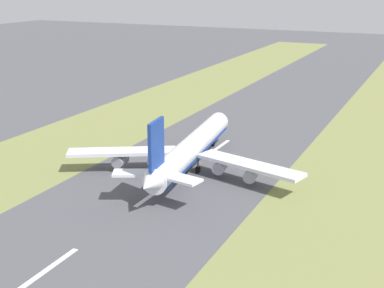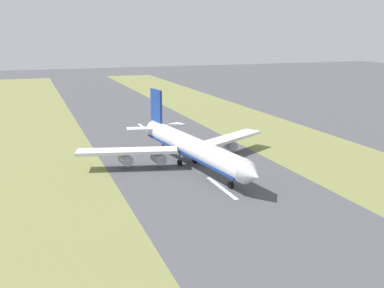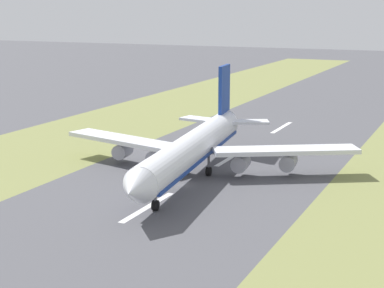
{
  "view_description": "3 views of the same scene",
  "coord_description": "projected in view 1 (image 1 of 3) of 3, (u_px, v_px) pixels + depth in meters",
  "views": [
    {
      "loc": [
        59.85,
        -129.97,
        50.13
      ],
      "look_at": [
        0.7,
        -5.01,
        7.0
      ],
      "focal_mm": 50.0,
      "sensor_mm": 36.0,
      "label": 1
    },
    {
      "loc": [
        44.98,
        114.66,
        38.72
      ],
      "look_at": [
        0.7,
        -5.01,
        7.0
      ],
      "focal_mm": 42.0,
      "sensor_mm": 36.0,
      "label": 2
    },
    {
      "loc": [
        -49.82,
        107.23,
        33.61
      ],
      "look_at": [
        0.7,
        -5.01,
        7.0
      ],
      "focal_mm": 60.0,
      "sensor_mm": 36.0,
      "label": 3
    }
  ],
  "objects": [
    {
      "name": "ground_plane",
      "position": [
        197.0,
        162.0,
        151.52
      ],
      "size": [
        800.0,
        800.0,
        0.0
      ],
      "primitive_type": "plane",
      "color": "#4C4C51"
    },
    {
      "name": "grass_median_west",
      "position": [
        69.0,
        142.0,
        169.9
      ],
      "size": [
        40.0,
        600.0,
        0.01
      ],
      "primitive_type": "cube",
      "color": "olive",
      "rests_on": "ground"
    },
    {
      "name": "grass_median_east",
      "position": [
        361.0,
        188.0,
        133.14
      ],
      "size": [
        40.0,
        600.0,
        0.01
      ],
      "primitive_type": "cube",
      "color": "olive",
      "rests_on": "ground"
    },
    {
      "name": "centreline_dash_near",
      "position": [
        45.0,
        271.0,
        95.42
      ],
      "size": [
        1.2,
        18.0,
        0.01
      ],
      "primitive_type": "cube",
      "color": "silver",
      "rests_on": "ground"
    },
    {
      "name": "centreline_dash_mid",
      "position": [
        154.0,
        193.0,
        129.94
      ],
      "size": [
        1.2,
        18.0,
        0.01
      ],
      "primitive_type": "cube",
      "color": "silver",
      "rests_on": "ground"
    },
    {
      "name": "centreline_dash_far",
      "position": [
        218.0,
        148.0,
        164.45
      ],
      "size": [
        1.2,
        18.0,
        0.01
      ],
      "primitive_type": "cube",
      "color": "silver",
      "rests_on": "ground"
    },
    {
      "name": "airplane_main_jet",
      "position": [
        190.0,
        149.0,
        143.39
      ],
      "size": [
        63.59,
        67.14,
        20.2
      ],
      "color": "silver",
      "rests_on": "ground"
    }
  ]
}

